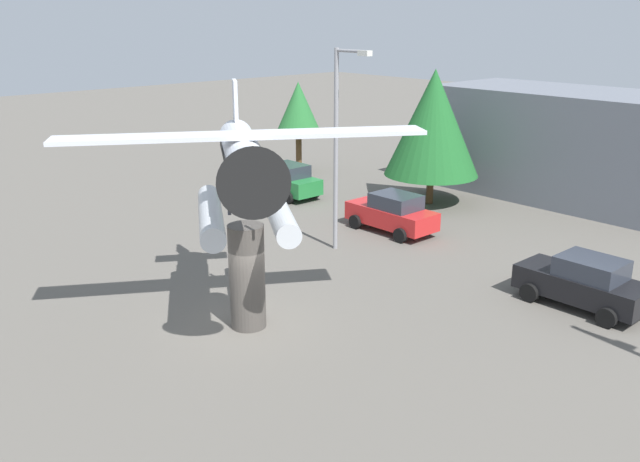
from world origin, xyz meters
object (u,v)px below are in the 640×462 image
(floatplane_monument, at_px, (244,171))
(car_mid_red, at_px, (392,213))
(display_pedestal, at_px, (247,277))
(car_near_green, at_px, (286,180))
(car_far_black, at_px, (584,282))
(tree_west, at_px, (298,109))
(streetlight_primary, at_px, (339,137))
(tree_east, at_px, (433,123))
(storefront_building, at_px, (571,145))

(floatplane_monument, xyz_separation_m, car_mid_red, (-3.64, 10.58, -4.08))
(display_pedestal, height_order, floatplane_monument, floatplane_monument)
(floatplane_monument, distance_m, car_near_green, 16.55)
(car_mid_red, distance_m, car_far_black, 9.87)
(floatplane_monument, distance_m, car_far_black, 11.73)
(tree_west, bearing_deg, streetlight_primary, -33.99)
(car_near_green, height_order, streetlight_primary, streetlight_primary)
(car_near_green, height_order, car_far_black, same)
(streetlight_primary, bearing_deg, tree_west, 146.01)
(floatplane_monument, xyz_separation_m, tree_west, (-15.61, 15.31, -1.08))
(tree_east, bearing_deg, display_pedestal, -70.58)
(car_near_green, distance_m, car_far_black, 17.87)
(display_pedestal, distance_m, tree_west, 21.85)
(display_pedestal, distance_m, car_near_green, 15.93)
(car_far_black, bearing_deg, display_pedestal, 55.44)
(car_near_green, height_order, car_mid_red, same)
(streetlight_primary, distance_m, tree_east, 8.73)
(car_mid_red, relative_size, storefront_building, 0.30)
(floatplane_monument, height_order, car_mid_red, floatplane_monument)
(car_near_green, bearing_deg, streetlight_primary, 154.49)
(car_far_black, xyz_separation_m, tree_east, (-11.71, 6.47, 3.26))
(streetlight_primary, bearing_deg, car_mid_red, 92.60)
(tree_east, bearing_deg, car_far_black, -28.92)
(car_mid_red, distance_m, tree_east, 6.29)
(storefront_building, xyz_separation_m, tree_east, (-4.00, -6.47, 1.35))
(storefront_building, bearing_deg, car_near_green, -132.35)
(car_mid_red, xyz_separation_m, streetlight_primary, (0.16, -3.44, 3.79))
(streetlight_primary, height_order, tree_west, streetlight_primary)
(floatplane_monument, height_order, streetlight_primary, streetlight_primary)
(car_far_black, xyz_separation_m, storefront_building, (-7.71, 12.94, 1.91))
(display_pedestal, bearing_deg, car_near_green, 136.44)
(streetlight_primary, height_order, tree_east, streetlight_primary)
(car_far_black, relative_size, tree_west, 0.77)
(display_pedestal, relative_size, tree_east, 0.49)
(streetlight_primary, bearing_deg, car_far_black, 11.68)
(display_pedestal, bearing_deg, tree_east, 109.42)
(car_near_green, distance_m, tree_east, 8.25)
(car_near_green, bearing_deg, display_pedestal, 136.44)
(streetlight_primary, relative_size, storefront_building, 0.58)
(tree_east, bearing_deg, car_near_green, -143.01)
(car_far_black, xyz_separation_m, tree_west, (-21.73, 6.19, 3.00))
(car_mid_red, bearing_deg, floatplane_monument, 108.97)
(tree_east, bearing_deg, tree_west, -178.38)
(car_near_green, bearing_deg, floatplane_monument, 136.54)
(display_pedestal, height_order, streetlight_primary, streetlight_primary)
(car_far_black, relative_size, storefront_building, 0.30)
(floatplane_monument, xyz_separation_m, streetlight_primary, (-3.48, 7.14, -0.28))
(tree_east, bearing_deg, car_mid_red, -68.77)
(display_pedestal, xyz_separation_m, tree_east, (-5.47, 15.53, 2.49))
(streetlight_primary, xyz_separation_m, tree_east, (-2.10, 8.46, -0.54))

